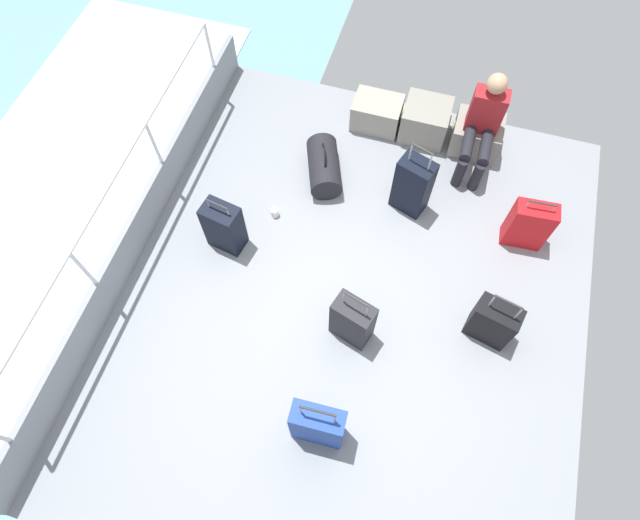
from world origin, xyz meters
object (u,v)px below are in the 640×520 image
object	(u,v)px
cargo_crate_0	(377,113)
cargo_crate_2	(476,135)
suitcase_1	(529,225)
passenger_seated	(483,124)
suitcase_5	(318,425)
duffel_bag	(324,166)
suitcase_0	(353,321)
suitcase_4	(493,322)
suitcase_3	(413,185)
suitcase_2	(224,227)
cargo_crate_1	(425,121)
paper_cup	(275,213)

from	to	relation	value
cargo_crate_0	cargo_crate_2	world-z (taller)	cargo_crate_2
suitcase_1	passenger_seated	bearing A→B (deg)	126.62
suitcase_5	duffel_bag	distance (m)	2.69
suitcase_0	suitcase_1	size ratio (longest dim) A/B	1.18
cargo_crate_0	suitcase_4	distance (m)	2.67
cargo_crate_2	suitcase_0	distance (m)	2.61
cargo_crate_2	suitcase_3	xyz separation A→B (m)	(-0.52, -0.97, 0.16)
cargo_crate_0	suitcase_2	size ratio (longest dim) A/B	0.81
cargo_crate_0	suitcase_1	distance (m)	2.07
suitcase_4	duffel_bag	size ratio (longest dim) A/B	1.02
cargo_crate_0	suitcase_4	size ratio (longest dim) A/B	0.78
suitcase_0	suitcase_2	size ratio (longest dim) A/B	1.13
duffel_bag	suitcase_2	bearing A→B (deg)	-123.00
suitcase_1	cargo_crate_1	bearing A→B (deg)	138.54
suitcase_1	suitcase_4	xyz separation A→B (m)	(-0.19, -1.09, -0.03)
suitcase_1	paper_cup	xyz separation A→B (m)	(-2.47, -0.44, -0.24)
cargo_crate_2	paper_cup	xyz separation A→B (m)	(-1.82, -1.49, -0.14)
suitcase_3	suitcase_5	world-z (taller)	suitcase_3
cargo_crate_1	suitcase_3	world-z (taller)	suitcase_3
suitcase_2	duffel_bag	distance (m)	1.28
suitcase_2	suitcase_3	xyz separation A→B (m)	(1.64, 0.96, 0.05)
cargo_crate_0	suitcase_2	bearing A→B (deg)	-118.49
cargo_crate_0	suitcase_4	bearing A→B (deg)	-53.76
cargo_crate_0	cargo_crate_2	distance (m)	1.12
suitcase_3	suitcase_4	world-z (taller)	suitcase_3
suitcase_0	suitcase_3	size ratio (longest dim) A/B	0.86
suitcase_4	suitcase_0	bearing A→B (deg)	-163.38
suitcase_2	suitcase_3	distance (m)	1.90
suitcase_2	cargo_crate_1	bearing A→B (deg)	50.79
suitcase_2	suitcase_5	bearing A→B (deg)	-47.25
cargo_crate_2	suitcase_2	size ratio (longest dim) A/B	0.78
cargo_crate_0	paper_cup	distance (m)	1.66
cargo_crate_1	suitcase_1	bearing A→B (deg)	-41.46
suitcase_0	suitcase_3	xyz separation A→B (m)	(0.21, 1.53, 0.05)
suitcase_5	paper_cup	size ratio (longest dim) A/B	8.96
cargo_crate_2	suitcase_0	bearing A→B (deg)	-106.26
passenger_seated	suitcase_0	xyz separation A→B (m)	(-0.73, -2.32, -0.27)
suitcase_0	cargo_crate_2	bearing A→B (deg)	73.74
cargo_crate_1	suitcase_3	xyz separation A→B (m)	(0.05, -0.99, 0.14)
suitcase_3	paper_cup	world-z (taller)	suitcase_3
suitcase_2	suitcase_4	size ratio (longest dim) A/B	0.96
cargo_crate_2	paper_cup	bearing A→B (deg)	-140.68
cargo_crate_1	suitcase_1	distance (m)	1.63
passenger_seated	duffel_bag	bearing A→B (deg)	-155.19
suitcase_3	paper_cup	distance (m)	1.43
suitcase_3	cargo_crate_1	bearing A→B (deg)	92.83
suitcase_5	duffel_bag	size ratio (longest dim) A/B	1.26
suitcase_4	paper_cup	bearing A→B (deg)	164.05
suitcase_0	suitcase_2	world-z (taller)	suitcase_0
cargo_crate_0	cargo_crate_2	size ratio (longest dim) A/B	1.04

